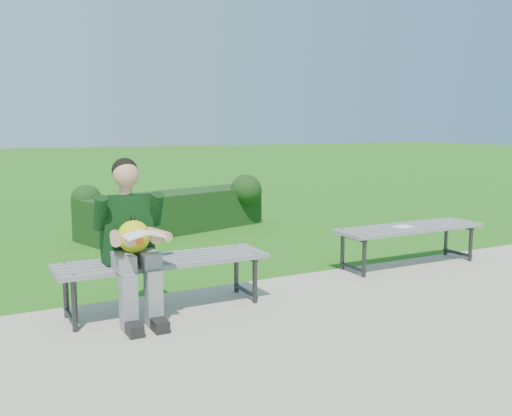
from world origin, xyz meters
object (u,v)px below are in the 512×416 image
bench_right (409,231)px  seated_boy (131,235)px  bench_left (164,265)px  hedge (177,209)px  paper_sheet (402,227)px

bench_right → seated_boy: (-3.27, -0.34, 0.30)m
bench_right → seated_boy: 3.31m
bench_left → bench_right: size_ratio=1.00×
hedge → seated_boy: size_ratio=2.37×
bench_right → paper_sheet: size_ratio=7.72×
hedge → seated_boy: seated_boy is taller
seated_boy → paper_sheet: bearing=6.1°
bench_left → seated_boy: seated_boy is taller
seated_boy → hedge: bearing=65.0°
bench_left → bench_right: same height
hedge → seated_boy: 4.07m
hedge → bench_right: (1.56, -3.34, 0.08)m
bench_right → paper_sheet: 0.12m
seated_boy → paper_sheet: seated_boy is taller
bench_left → bench_right: 2.98m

